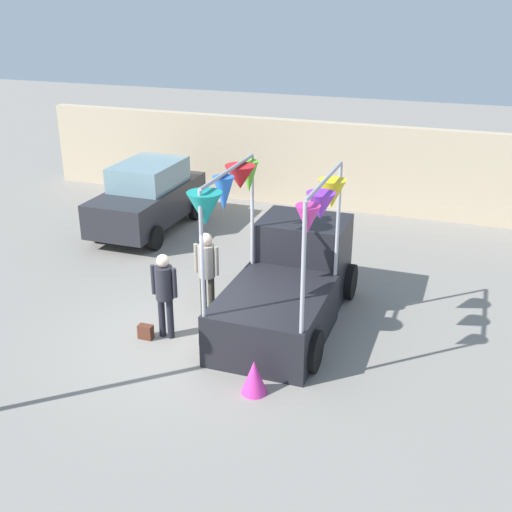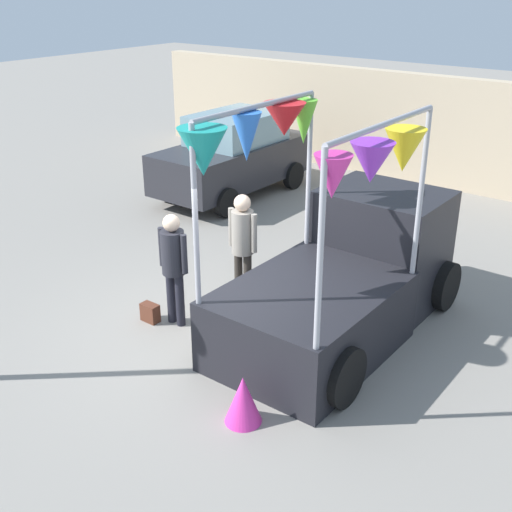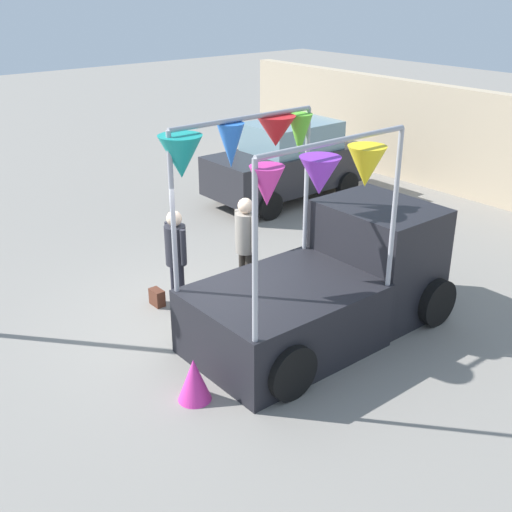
{
  "view_description": "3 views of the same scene",
  "coord_description": "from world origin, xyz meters",
  "views": [
    {
      "loc": [
        4.65,
        -9.78,
        6.22
      ],
      "look_at": [
        0.9,
        0.75,
        1.54
      ],
      "focal_mm": 45.0,
      "sensor_mm": 36.0,
      "label": 1
    },
    {
      "loc": [
        5.41,
        -6.03,
        4.78
      ],
      "look_at": [
        0.73,
        0.05,
        1.38
      ],
      "focal_mm": 45.0,
      "sensor_mm": 36.0,
      "label": 2
    },
    {
      "loc": [
        7.46,
        -5.06,
        5.04
      ],
      "look_at": [
        0.67,
        0.46,
        1.22
      ],
      "focal_mm": 45.0,
      "sensor_mm": 36.0,
      "label": 3
    }
  ],
  "objects": [
    {
      "name": "vendor_truck",
      "position": [
        1.38,
        1.37,
        0.92
      ],
      "size": [
        2.5,
        4.19,
        3.29
      ],
      "color": "black",
      "rests_on": "ground"
    },
    {
      "name": "handbag",
      "position": [
        -0.96,
        -0.35,
        0.14
      ],
      "size": [
        0.28,
        0.16,
        0.28
      ],
      "primitive_type": "cube",
      "color": "#592D1E",
      "rests_on": "ground"
    },
    {
      "name": "brick_boundary_wall",
      "position": [
        0.0,
        8.67,
        1.3
      ],
      "size": [
        18.0,
        0.36,
        2.6
      ],
      "primitive_type": "cube",
      "color": "tan",
      "rests_on": "ground"
    },
    {
      "name": "parked_car",
      "position": [
        -3.78,
        5.07,
        0.94
      ],
      "size": [
        1.88,
        4.0,
        1.88
      ],
      "color": "#26262B",
      "rests_on": "ground"
    },
    {
      "name": "person_customer",
      "position": [
        -0.61,
        -0.15,
        1.04
      ],
      "size": [
        0.53,
        0.34,
        1.71
      ],
      "color": "black",
      "rests_on": "ground"
    },
    {
      "name": "person_vendor",
      "position": [
        -0.23,
        0.97,
        1.09
      ],
      "size": [
        0.53,
        0.34,
        1.78
      ],
      "color": "#2D2823",
      "rests_on": "ground"
    },
    {
      "name": "folded_kite_bundle_magenta",
      "position": [
        1.61,
        -1.33,
        0.3
      ],
      "size": [
        0.53,
        0.53,
        0.6
      ],
      "primitive_type": "cone",
      "rotation": [
        0.0,
        0.0,
        0.23
      ],
      "color": "#D83399",
      "rests_on": "ground"
    },
    {
      "name": "ground_plane",
      "position": [
        0.0,
        0.0,
        0.0
      ],
      "size": [
        60.0,
        60.0,
        0.0
      ],
      "primitive_type": "plane",
      "color": "gray"
    }
  ]
}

